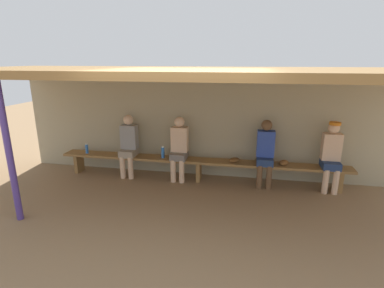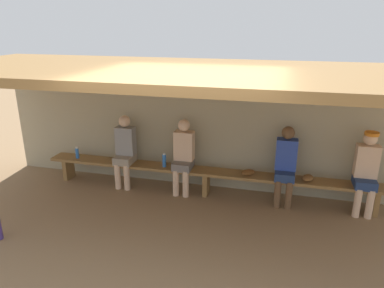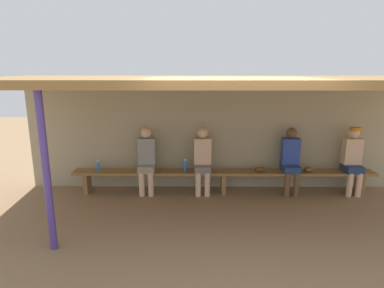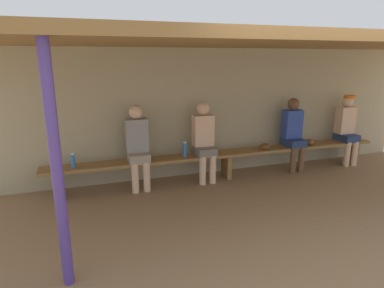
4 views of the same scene
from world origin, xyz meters
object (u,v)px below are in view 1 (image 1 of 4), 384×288
Objects in this scene: water_bottle_orange at (87,149)px; player_in_blue at (129,143)px; player_in_red at (331,153)px; player_leftmost at (265,151)px; baseball_glove_tan at (284,163)px; support_post at (9,154)px; bench at (199,163)px; player_middle at (179,146)px; baseball_glove_dark_brown at (234,160)px; water_bottle_clear at (163,152)px.

player_in_blue is at bearing 2.09° from water_bottle_orange.
player_in_blue is at bearing -179.99° from player_in_red.
player_leftmost is 5.56× the size of baseball_glove_tan.
support_post reaches higher than bench.
water_bottle_orange is (-0.97, -0.04, -0.16)m from player_in_blue.
player_in_red is at bearing 0.01° from player_middle.
player_in_blue and player_leftmost have the same top height.
player_middle reaches higher than baseball_glove_tan.
baseball_glove_dark_brown is at bearing -1.12° from bench.
baseball_glove_tan is 1.00× the size of baseball_glove_dark_brown.
bench is 25.00× the size of baseball_glove_tan.
support_post is 8.66× the size of water_bottle_clear.
water_bottle_clear is at bearing -175.24° from player_middle.
baseball_glove_dark_brown is (3.28, 2.09, -0.60)m from support_post.
water_bottle_clear is at bearing 49.34° from support_post.
player_in_red is 1.01× the size of player_leftmost.
player_middle is at bearing 4.76° from water_bottle_clear.
support_post is 1.65× the size of player_leftmost.
player_leftmost is 0.43m from baseball_glove_tan.
player_in_red reaches higher than baseball_glove_tan.
player_leftmost is (2.86, 0.00, 0.00)m from player_in_blue.
player_in_red is 5.30× the size of water_bottle_clear.
baseball_glove_dark_brown is at bearing -178.33° from player_leftmost.
player_leftmost reaches higher than water_bottle_orange.
player_middle reaches higher than baseball_glove_dark_brown.
player_in_blue is 0.99m from water_bottle_orange.
player_leftmost is at bearing -179.98° from player_in_red.
player_leftmost is 0.64m from baseball_glove_dark_brown.
baseball_glove_tan is (-0.85, -0.01, -0.24)m from player_in_red.
player_in_blue is 1.11m from player_middle.
baseball_glove_dark_brown is at bearing -0.86° from player_middle.
player_in_blue is 3.23m from baseball_glove_tan.
player_leftmost is 2.10m from water_bottle_clear.
player_middle is at bearing 179.58° from bench.
player_in_red is at bearing 143.02° from baseball_glove_dark_brown.
player_middle is 0.38m from water_bottle_clear.
player_in_red reaches higher than player_middle.
water_bottle_clear is (0.76, -0.03, -0.15)m from player_in_blue.
support_post is 4.77m from baseball_glove_tan.
player_middle is at bearing 0.00° from player_in_blue.
player_leftmost and player_middle have the same top height.
player_middle is (-1.74, 0.00, 0.00)m from player_leftmost.
support_post is 9.17× the size of baseball_glove_tan.
baseball_glove_dark_brown is (-1.82, -0.02, -0.24)m from player_in_red.
water_bottle_clear is (1.78, 2.07, -0.52)m from support_post.
baseball_glove_tan is at bearing 0.42° from water_bottle_orange.
baseball_glove_tan is (3.22, -0.00, -0.22)m from player_in_blue.
player_in_blue reaches higher than water_bottle_orange.
bench is 4.49× the size of player_leftmost.
player_in_blue is 5.56× the size of baseball_glove_dark_brown.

